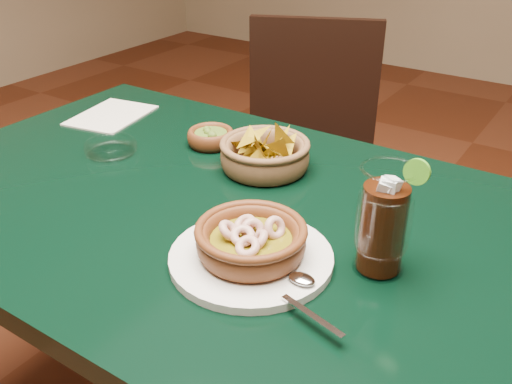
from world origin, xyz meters
The scene contains 8 objects.
dining_table centered at (0.00, 0.00, 0.65)m, with size 1.20×0.80×0.75m.
dining_chair centered at (-0.15, 0.70, 0.50)m, with size 0.56×0.56×0.91m.
shrimp_plate centered at (0.20, -0.12, 0.78)m, with size 0.33×0.25×0.07m.
chip_basket centered at (0.04, 0.16, 0.78)m, with size 0.21×0.21×0.13m.
guacamole_ramekin centered at (-0.12, 0.20, 0.77)m, with size 0.12×0.12×0.04m.
cola_drink centered at (0.37, -0.03, 0.83)m, with size 0.17×0.17×0.19m.
glass_ashtray centered at (-0.28, 0.04, 0.76)m, with size 0.12×0.12×0.03m.
paper_menu centered at (-0.44, 0.20, 0.75)m, with size 0.18×0.22×0.00m.
Camera 1 is at (0.60, -0.71, 1.27)m, focal length 40.00 mm.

